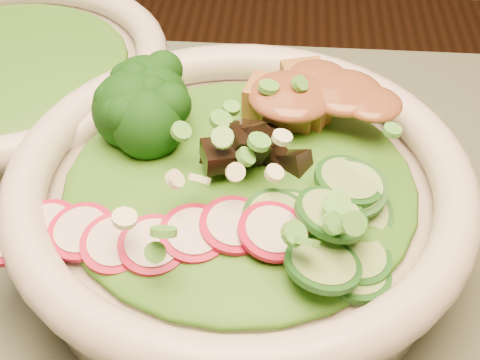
{
  "coord_description": "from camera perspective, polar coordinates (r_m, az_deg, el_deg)",
  "views": [
    {
      "loc": [
        0.02,
        -0.16,
        1.09
      ],
      "look_at": [
        0.0,
        0.14,
        0.81
      ],
      "focal_mm": 50.0,
      "sensor_mm": 36.0,
      "label": 1
    }
  ],
  "objects": [
    {
      "name": "salad_bowl",
      "position": [
        0.42,
        0.0,
        -2.07
      ],
      "size": [
        0.29,
        0.29,
        0.08
      ],
      "rotation": [
        0.0,
        0.0,
        -0.19
      ],
      "color": "beige",
      "rests_on": "dining_table"
    },
    {
      "name": "side_bowl",
      "position": [
        0.57,
        -19.21,
        7.89
      ],
      "size": [
        0.26,
        0.26,
        0.07
      ],
      "rotation": [
        0.0,
        0.0,
        0.25
      ],
      "color": "beige",
      "rests_on": "dining_table"
    },
    {
      "name": "lettuce_bed",
      "position": [
        0.41,
        0.0,
        0.1
      ],
      "size": [
        0.22,
        0.22,
        0.03
      ],
      "primitive_type": "ellipsoid",
      "color": "#225712",
      "rests_on": "salad_bowl"
    },
    {
      "name": "side_lettuce",
      "position": [
        0.56,
        -19.66,
        9.51
      ],
      "size": [
        0.17,
        0.17,
        0.02
      ],
      "primitive_type": "ellipsoid",
      "color": "#225712",
      "rests_on": "side_bowl"
    },
    {
      "name": "broccoli_florets",
      "position": [
        0.43,
        -6.68,
        5.72
      ],
      "size": [
        0.1,
        0.09,
        0.05
      ],
      "primitive_type": null,
      "rotation": [
        0.0,
        0.0,
        -0.19
      ],
      "color": "black",
      "rests_on": "salad_bowl"
    },
    {
      "name": "radish_slices",
      "position": [
        0.37,
        -7.22,
        -4.98
      ],
      "size": [
        0.12,
        0.06,
        0.02
      ],
      "primitive_type": null,
      "rotation": [
        0.0,
        0.0,
        -0.19
      ],
      "color": "#A40C30",
      "rests_on": "salad_bowl"
    },
    {
      "name": "cucumber_slices",
      "position": [
        0.37,
        7.77,
        -3.48
      ],
      "size": [
        0.09,
        0.09,
        0.04
      ],
      "primitive_type": null,
      "rotation": [
        0.0,
        0.0,
        -0.19
      ],
      "color": "#87B263",
      "rests_on": "salad_bowl"
    },
    {
      "name": "mushroom_heap",
      "position": [
        0.4,
        1.26,
        2.6
      ],
      "size": [
        0.09,
        0.09,
        0.04
      ],
      "primitive_type": null,
      "rotation": [
        0.0,
        0.0,
        -0.19
      ],
      "color": "black",
      "rests_on": "salad_bowl"
    },
    {
      "name": "tofu_cubes",
      "position": [
        0.44,
        6.23,
        5.58
      ],
      "size": [
        0.11,
        0.08,
        0.04
      ],
      "primitive_type": null,
      "rotation": [
        0.0,
        0.0,
        -0.19
      ],
      "color": "brown",
      "rests_on": "salad_bowl"
    },
    {
      "name": "peanut_sauce",
      "position": [
        0.43,
        6.37,
        7.06
      ],
      "size": [
        0.07,
        0.06,
        0.02
      ],
      "primitive_type": "ellipsoid",
      "color": "brown",
      "rests_on": "tofu_cubes"
    },
    {
      "name": "scallion_garnish",
      "position": [
        0.39,
        0.0,
        2.92
      ],
      "size": [
        0.2,
        0.2,
        0.03
      ],
      "primitive_type": null,
      "color": "#51A83B",
      "rests_on": "salad_bowl"
    }
  ]
}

